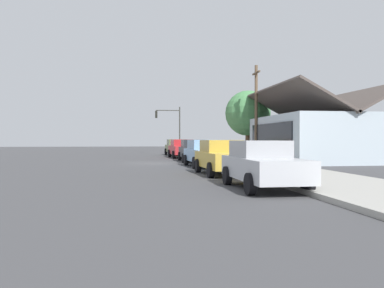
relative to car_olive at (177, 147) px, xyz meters
name	(u,v)px	position (x,y,z in m)	size (l,w,h in m)	color
ground_plane	(156,163)	(12.95, -2.76, -0.81)	(120.00, 120.00, 0.00)	#424244
sidewalk_curb	(236,161)	(12.95, 2.84, -0.73)	(60.00, 4.20, 0.16)	#A3A099
car_olive	(177,147)	(0.00, 0.00, 0.00)	(4.47, 2.20, 1.59)	olive
car_cherry	(182,148)	(5.38, -0.07, 0.00)	(4.86, 2.22, 1.59)	red
car_charcoal	(193,150)	(11.24, 0.06, 0.00)	(4.91, 2.02, 1.59)	#2D3035
car_skyblue	(205,153)	(16.76, -0.07, 0.00)	(4.61, 2.16, 1.59)	#8CB7E0
car_mustard	(223,157)	(22.06, -0.15, 0.00)	(4.66, 2.14, 1.59)	gold
car_silver	(263,164)	(27.50, 0.01, 0.00)	(4.51, 2.05, 1.59)	silver
storefront_building	(318,137)	(12.18, 9.22, 1.00)	(11.12, 7.68, 5.41)	#ADBCC6
shade_tree	(248,113)	(5.06, 5.90, 3.11)	(4.05, 4.05, 5.97)	brown
traffic_light_main	(170,122)	(-4.63, -0.22, 2.68)	(0.37, 2.79, 5.20)	#383833
utility_pole_wooden	(256,110)	(9.06, 5.44, 3.11)	(1.80, 0.24, 7.50)	brown
fire_hydrant_red	(249,162)	(20.97, 1.44, -0.32)	(0.22, 0.22, 0.71)	red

